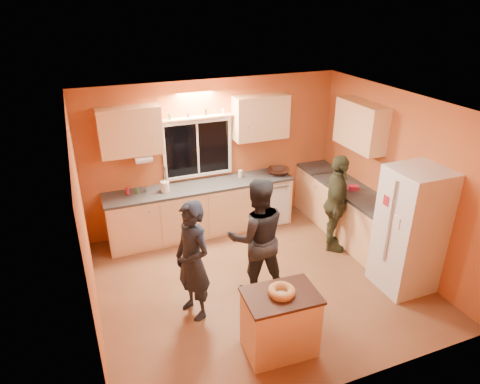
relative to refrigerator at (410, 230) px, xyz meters
name	(u,v)px	position (x,y,z in m)	size (l,w,h in m)	color
ground	(259,281)	(-1.89, 0.80, -0.90)	(4.50, 4.50, 0.00)	brown
room_shell	(258,169)	(-1.77, 1.21, 0.72)	(4.54, 4.04, 2.61)	#C35E32
back_counter	(222,205)	(-1.88, 2.50, -0.45)	(4.23, 0.62, 0.90)	#E3AB77
right_counter	(354,216)	(0.06, 1.30, -0.45)	(0.62, 1.84, 0.90)	#E3AB77
refrigerator	(410,230)	(0.00, 0.00, 0.00)	(0.72, 0.70, 1.80)	silver
island	(280,322)	(-2.21, -0.49, -0.49)	(0.86, 0.61, 0.81)	#E3AB77
bundt_pastry	(282,291)	(-2.21, -0.49, -0.05)	(0.31, 0.31, 0.09)	#B38C49
person_left	(193,261)	(-2.95, 0.50, -0.09)	(0.59, 0.39, 1.62)	black
person_center	(257,237)	(-2.00, 0.67, -0.05)	(0.83, 0.65, 1.71)	black
person_right	(336,204)	(-0.39, 1.22, -0.09)	(0.95, 0.39, 1.62)	#2F3220
mixing_bowl	(279,171)	(-0.79, 2.48, 0.05)	(0.39, 0.39, 0.09)	black
utensil_crock	(165,186)	(-2.85, 2.48, 0.09)	(0.14, 0.14, 0.17)	beige
potted_plant	(394,203)	(0.12, 0.50, 0.16)	(0.29, 0.25, 0.32)	gray
red_box	(353,188)	(0.06, 1.41, 0.04)	(0.16, 0.12, 0.07)	#AB1A2D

